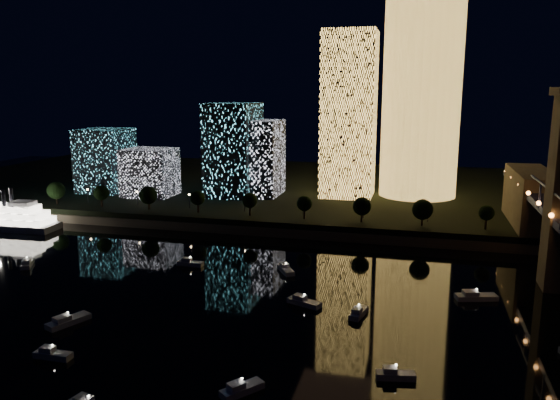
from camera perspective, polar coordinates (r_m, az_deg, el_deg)
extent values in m
plane|color=black|center=(110.27, -2.01, -15.13)|extent=(520.00, 520.00, 0.00)
cube|color=black|center=(260.34, 7.99, 0.94)|extent=(420.00, 160.00, 5.00)
cube|color=#6B5E4C|center=(185.05, 5.19, -3.60)|extent=(420.00, 6.00, 3.00)
cylinder|color=#EEB24C|center=(237.70, 14.57, 10.80)|extent=(32.00, 32.00, 86.53)
cube|color=#EEB24C|center=(231.84, 7.22, 8.80)|extent=(21.44, 21.44, 68.23)
cube|color=white|center=(235.09, -3.13, 4.46)|extent=(25.90, 21.91, 31.88)
cube|color=#5ADDF5|center=(234.35, -4.88, 5.30)|extent=(19.53, 25.39, 39.07)
cube|color=white|center=(238.81, -13.42, 2.84)|extent=(20.01, 18.19, 20.01)
cube|color=#5ADDF5|center=(255.20, -17.76, 4.00)|extent=(19.71, 21.68, 27.60)
cube|color=#6B5E4C|center=(201.57, 24.68, -0.45)|extent=(12.00, 40.00, 23.00)
cube|color=navy|center=(160.21, 25.64, 0.29)|extent=(0.50, 0.50, 7.00)
sphere|color=orange|center=(146.02, 26.49, -1.45)|extent=(1.20, 1.20, 1.20)
sphere|color=orange|center=(189.49, 23.76, 1.49)|extent=(1.20, 1.20, 1.20)
cube|color=silver|center=(214.97, -25.31, -0.34)|extent=(8.07, 6.20, 1.76)
cylinder|color=black|center=(216.70, -26.91, 0.19)|extent=(1.37, 1.37, 5.88)
cylinder|color=black|center=(219.69, -26.27, 0.38)|extent=(1.37, 1.37, 5.88)
cube|color=silver|center=(125.07, 8.22, -11.61)|extent=(3.84, 7.55, 1.20)
cube|color=silver|center=(123.70, 8.07, -11.32)|extent=(2.39, 2.88, 1.00)
sphere|color=white|center=(124.30, 8.24, -10.76)|extent=(0.36, 0.36, 0.36)
cube|color=silver|center=(128.18, -21.23, -11.72)|extent=(6.49, 9.83, 1.20)
cube|color=silver|center=(127.12, -21.82, -11.42)|extent=(3.55, 3.99, 1.00)
sphere|color=white|center=(127.43, -21.30, -10.89)|extent=(0.36, 0.36, 0.36)
cube|color=silver|center=(159.03, -9.34, -6.57)|extent=(7.47, 2.53, 1.20)
cube|color=silver|center=(159.16, -9.71, -6.15)|extent=(2.64, 1.98, 1.00)
sphere|color=white|center=(158.43, -9.36, -5.88)|extent=(0.36, 0.36, 0.36)
cube|color=silver|center=(95.79, -3.98, -19.14)|extent=(6.63, 7.50, 1.20)
cube|color=silver|center=(94.70, -4.60, -18.77)|extent=(3.21, 3.32, 1.00)
sphere|color=white|center=(94.79, -4.00, -18.10)|extent=(0.36, 0.36, 0.36)
cube|color=silver|center=(140.78, 19.82, -9.52)|extent=(10.22, 5.73, 1.20)
cube|color=silver|center=(139.88, 19.29, -9.14)|extent=(3.98, 3.39, 1.00)
sphere|color=white|center=(140.10, 19.88, -8.76)|extent=(0.36, 0.36, 0.36)
cube|color=silver|center=(151.53, 0.61, -7.33)|extent=(6.49, 8.21, 1.20)
cube|color=silver|center=(152.27, 0.47, -6.80)|extent=(3.28, 3.51, 1.00)
sphere|color=white|center=(150.90, 0.61, -6.61)|extent=(0.36, 0.36, 0.36)
cube|color=silver|center=(129.62, 2.56, -10.65)|extent=(8.67, 5.44, 1.20)
cube|color=silver|center=(129.84, 2.09, -10.09)|extent=(3.47, 3.05, 1.00)
sphere|color=white|center=(128.89, 2.56, -9.83)|extent=(0.36, 0.36, 0.36)
cube|color=silver|center=(96.03, -19.85, -19.00)|extent=(3.11, 2.58, 1.00)
sphere|color=white|center=(94.82, -19.37, -18.76)|extent=(0.36, 0.36, 0.36)
cube|color=silver|center=(172.44, -24.89, -6.08)|extent=(5.93, 8.01, 1.20)
cube|color=silver|center=(171.04, -24.99, -5.84)|extent=(3.08, 3.36, 1.00)
sphere|color=white|center=(171.89, -24.95, -5.44)|extent=(0.36, 0.36, 0.36)
cube|color=silver|center=(114.26, -22.62, -14.73)|extent=(7.23, 2.38, 1.20)
cube|color=silver|center=(114.41, -23.12, -14.13)|extent=(2.54, 1.90, 1.00)
sphere|color=white|center=(113.43, -22.70, -13.82)|extent=(0.36, 0.36, 0.36)
cube|color=silver|center=(101.51, 12.00, -17.50)|extent=(7.00, 3.37, 1.20)
cube|color=silver|center=(100.84, 11.43, -16.97)|extent=(2.64, 2.16, 1.00)
sphere|color=white|center=(100.56, 12.04, -16.50)|extent=(0.36, 0.36, 0.36)
cylinder|color=black|center=(232.82, -22.29, 0.08)|extent=(0.70, 0.70, 4.00)
sphere|color=black|center=(232.22, -22.36, 0.93)|extent=(6.99, 6.99, 6.99)
cylinder|color=black|center=(221.54, -18.13, -0.17)|extent=(0.70, 0.70, 4.00)
sphere|color=black|center=(220.90, -18.19, 0.72)|extent=(5.87, 5.87, 5.87)
cylinder|color=black|center=(211.55, -13.55, -0.45)|extent=(0.70, 0.70, 4.00)
sphere|color=black|center=(210.88, -13.60, 0.49)|extent=(6.85, 6.85, 6.85)
cylinder|color=black|center=(203.04, -8.56, -0.74)|extent=(0.70, 0.70, 4.00)
sphere|color=black|center=(202.34, -8.59, 0.23)|extent=(5.45, 5.45, 5.45)
cylinder|color=black|center=(196.20, -3.17, -1.06)|extent=(0.70, 0.70, 4.00)
sphere|color=black|center=(195.48, -3.18, -0.05)|extent=(5.45, 5.45, 5.45)
cylinder|color=black|center=(191.23, 2.56, -1.38)|extent=(0.70, 0.70, 4.00)
sphere|color=black|center=(190.49, 2.57, -0.35)|extent=(5.50, 5.50, 5.50)
cylinder|color=black|center=(188.26, 8.52, -1.70)|extent=(0.70, 0.70, 4.00)
sphere|color=black|center=(187.50, 8.56, -0.66)|extent=(6.33, 6.33, 6.33)
cylinder|color=black|center=(187.38, 14.62, -2.01)|extent=(0.70, 0.70, 4.00)
sphere|color=black|center=(186.63, 14.67, -0.96)|extent=(6.92, 6.92, 6.92)
cylinder|color=black|center=(188.64, 20.70, -2.29)|extent=(0.70, 0.70, 4.00)
sphere|color=black|center=(187.89, 20.78, -1.26)|extent=(5.06, 5.06, 5.06)
cylinder|color=black|center=(231.79, -19.44, 0.36)|extent=(0.24, 0.24, 5.00)
sphere|color=#FFCC7F|center=(231.31, -19.48, 1.04)|extent=(0.70, 0.70, 0.70)
cylinder|color=black|center=(220.39, -14.67, 0.10)|extent=(0.24, 0.24, 5.00)
sphere|color=#FFCC7F|center=(219.88, -14.71, 0.82)|extent=(0.70, 0.70, 0.70)
cylinder|color=black|center=(210.67, -9.43, -0.19)|extent=(0.24, 0.24, 5.00)
sphere|color=#FFCC7F|center=(210.14, -9.46, 0.56)|extent=(0.70, 0.70, 0.70)
cylinder|color=black|center=(202.88, -3.74, -0.50)|extent=(0.24, 0.24, 5.00)
sphere|color=#FFCC7F|center=(202.33, -3.75, 0.27)|extent=(0.70, 0.70, 0.70)
cylinder|color=black|center=(197.26, 2.35, -0.83)|extent=(0.24, 0.24, 5.00)
sphere|color=#FFCC7F|center=(196.68, 2.36, -0.03)|extent=(0.70, 0.70, 0.70)
cylinder|color=black|center=(193.97, 8.72, -1.17)|extent=(0.24, 0.24, 5.00)
sphere|color=#FFCC7F|center=(193.39, 8.74, -0.36)|extent=(0.70, 0.70, 0.70)
cylinder|color=black|center=(193.15, 15.22, -1.49)|extent=(0.24, 0.24, 5.00)
sphere|color=#FFCC7F|center=(192.57, 15.26, -0.68)|extent=(0.70, 0.70, 0.70)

